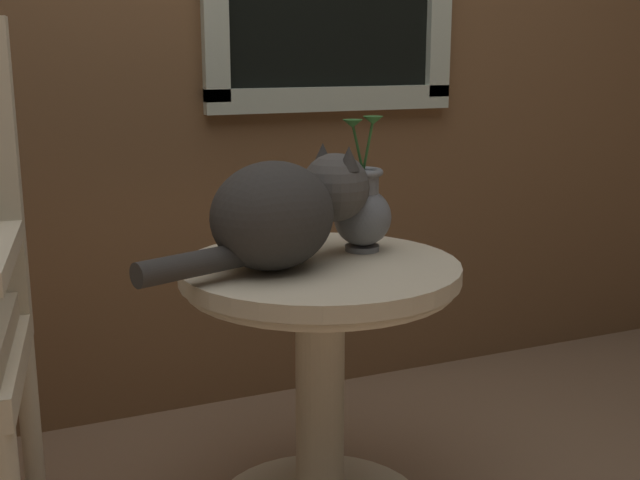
{
  "coord_description": "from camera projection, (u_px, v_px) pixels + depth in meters",
  "views": [
    {
      "loc": [
        -0.54,
        -1.39,
        1.04
      ],
      "look_at": [
        0.12,
        0.14,
        0.65
      ],
      "focal_mm": 45.75,
      "sensor_mm": 36.0,
      "label": 1
    }
  ],
  "objects": [
    {
      "name": "cat",
      "position": [
        283.0,
        211.0,
        1.66
      ],
      "size": [
        0.55,
        0.3,
        0.24
      ],
      "color": "#33302D",
      "rests_on": "wicker_side_table"
    },
    {
      "name": "pewter_vase_with_ivy",
      "position": [
        363.0,
        210.0,
        1.81
      ],
      "size": [
        0.13,
        0.13,
        0.3
      ],
      "color": "slate",
      "rests_on": "wicker_side_table"
    },
    {
      "name": "wicker_side_table",
      "position": [
        320.0,
        351.0,
        1.77
      ],
      "size": [
        0.6,
        0.6,
        0.6
      ],
      "color": "beige",
      "rests_on": "ground_plane"
    }
  ]
}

